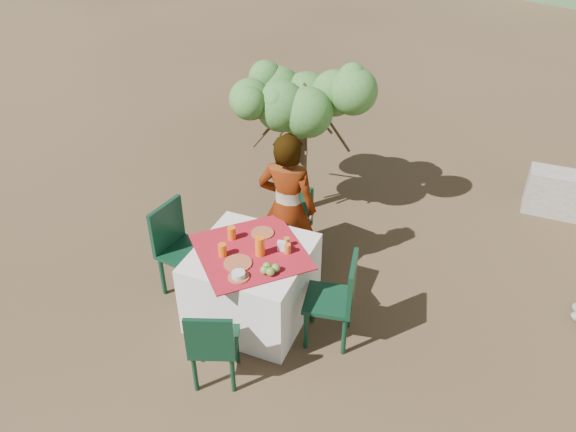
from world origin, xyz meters
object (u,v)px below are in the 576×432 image
at_px(chair_far, 291,219).
at_px(juice_pitcher, 260,246).
at_px(chair_left, 178,245).
at_px(shrub_tree, 309,109).
at_px(chair_near, 213,344).
at_px(table, 252,283).
at_px(chair_right, 338,297).
at_px(person, 287,208).

xyz_separation_m(chair_far, juice_pitcher, (0.11, -1.00, 0.37)).
relative_size(chair_left, shrub_tree, 0.58).
bearing_deg(chair_near, shrub_tree, -105.70).
xyz_separation_m(table, shrub_tree, (-0.18, 1.94, 0.94)).
relative_size(chair_right, juice_pitcher, 4.83).
bearing_deg(chair_right, table, -101.26).
bearing_deg(table, chair_left, 175.04).
xyz_separation_m(table, chair_right, (0.85, -0.01, 0.13)).
relative_size(chair_far, person, 0.53).
height_order(table, chair_left, chair_left).
xyz_separation_m(chair_near, shrub_tree, (-0.25, 2.83, 0.86)).
xyz_separation_m(shrub_tree, juice_pitcher, (0.28, -1.96, -0.47)).
relative_size(chair_near, juice_pitcher, 4.40).
relative_size(chair_near, person, 0.51).
bearing_deg(shrub_tree, person, -78.63).
xyz_separation_m(chair_far, chair_left, (-0.82, -0.92, 0.05)).
distance_m(chair_left, shrub_tree, 2.13).
bearing_deg(chair_near, chair_right, -152.43).
bearing_deg(chair_far, shrub_tree, 111.48).
height_order(chair_right, juice_pitcher, juice_pitcher).
height_order(chair_near, chair_left, chair_left).
bearing_deg(chair_right, person, -142.78).
height_order(chair_far, juice_pitcher, juice_pitcher).
distance_m(table, chair_far, 0.99).
bearing_deg(juice_pitcher, person, 92.25).
bearing_deg(chair_right, chair_near, -52.14).
bearing_deg(chair_far, chair_near, -76.05).
xyz_separation_m(chair_near, juice_pitcher, (0.03, 0.87, 0.39)).
height_order(person, juice_pitcher, person).
distance_m(person, juice_pitcher, 0.71).
bearing_deg(person, chair_left, 30.24).
distance_m(chair_right, shrub_tree, 2.35).
bearing_deg(juice_pitcher, chair_far, 96.32).
relative_size(table, chair_far, 1.49).
height_order(table, juice_pitcher, juice_pitcher).
bearing_deg(juice_pitcher, table, 171.51).
bearing_deg(chair_far, person, -62.68).
relative_size(chair_near, chair_left, 0.87).
distance_m(chair_left, juice_pitcher, 0.99).
bearing_deg(chair_far, chair_right, -37.89).
relative_size(chair_right, shrub_tree, 0.55).
bearing_deg(juice_pitcher, chair_right, 0.21).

